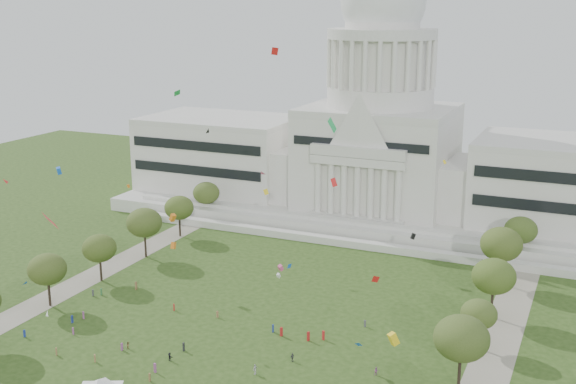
# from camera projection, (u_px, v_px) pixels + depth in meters

# --- Properties ---
(ground) EXTENTS (400.00, 400.00, 0.00)m
(ground) POSITION_uv_depth(u_px,v_px,m) (184.00, 384.00, 125.84)
(ground) COLOR #284215
(ground) RESTS_ON ground
(capitol) EXTENTS (160.00, 64.50, 91.30)m
(capitol) POSITION_uv_depth(u_px,v_px,m) (378.00, 146.00, 220.83)
(capitol) COLOR beige
(capitol) RESTS_ON ground
(path_left) EXTENTS (8.00, 160.00, 0.04)m
(path_left) POSITION_uv_depth(u_px,v_px,m) (78.00, 284.00, 171.13)
(path_left) COLOR gray
(path_left) RESTS_ON ground
(path_right) EXTENTS (8.00, 160.00, 0.04)m
(path_right) POSITION_uv_depth(u_px,v_px,m) (492.00, 362.00, 133.69)
(path_right) COLOR gray
(path_right) RESTS_ON ground
(row_tree_l_2) EXTENTS (8.42, 8.42, 11.97)m
(row_tree_l_2) POSITION_uv_depth(u_px,v_px,m) (47.00, 269.00, 156.59)
(row_tree_l_2) COLOR black
(row_tree_l_2) RESTS_ON ground
(row_tree_r_2) EXTENTS (9.55, 9.55, 13.58)m
(row_tree_r_2) POSITION_uv_depth(u_px,v_px,m) (462.00, 338.00, 121.62)
(row_tree_r_2) COLOR black
(row_tree_r_2) RESTS_ON ground
(row_tree_l_3) EXTENTS (8.12, 8.12, 11.55)m
(row_tree_l_3) POSITION_uv_depth(u_px,v_px,m) (99.00, 248.00, 171.01)
(row_tree_l_3) COLOR black
(row_tree_l_3) RESTS_ON ground
(row_tree_r_3) EXTENTS (7.01, 7.01, 9.98)m
(row_tree_r_3) POSITION_uv_depth(u_px,v_px,m) (479.00, 314.00, 137.28)
(row_tree_r_3) COLOR black
(row_tree_r_3) RESTS_ON ground
(row_tree_l_4) EXTENTS (9.29, 9.29, 13.21)m
(row_tree_l_4) POSITION_uv_depth(u_px,v_px,m) (144.00, 223.00, 187.10)
(row_tree_l_4) COLOR black
(row_tree_l_4) RESTS_ON ground
(row_tree_r_4) EXTENTS (9.19, 9.19, 13.06)m
(row_tree_r_4) POSITION_uv_depth(u_px,v_px,m) (494.00, 276.00, 150.36)
(row_tree_r_4) COLOR black
(row_tree_r_4) RESTS_ON ground
(row_tree_l_5) EXTENTS (8.33, 8.33, 11.85)m
(row_tree_l_5) POSITION_uv_depth(u_px,v_px,m) (179.00, 208.00, 204.25)
(row_tree_l_5) COLOR black
(row_tree_l_5) RESTS_ON ground
(row_tree_r_5) EXTENTS (9.82, 9.82, 13.96)m
(row_tree_r_5) POSITION_uv_depth(u_px,v_px,m) (501.00, 244.00, 168.55)
(row_tree_r_5) COLOR black
(row_tree_r_5) RESTS_ON ground
(row_tree_l_6) EXTENTS (8.19, 8.19, 11.64)m
(row_tree_l_6) POSITION_uv_depth(u_px,v_px,m) (206.00, 193.00, 220.98)
(row_tree_l_6) COLOR black
(row_tree_l_6) RESTS_ON ground
(row_tree_r_6) EXTENTS (8.42, 8.42, 11.97)m
(row_tree_r_6) POSITION_uv_depth(u_px,v_px,m) (521.00, 230.00, 183.83)
(row_tree_r_6) COLOR black
(row_tree_r_6) RESTS_ON ground
(person_2) EXTENTS (0.89, 0.83, 1.56)m
(person_2) POSITION_uv_depth(u_px,v_px,m) (376.00, 371.00, 128.71)
(person_2) COLOR #994C8C
(person_2) RESTS_ON ground
(person_4) EXTENTS (0.80, 1.22, 1.95)m
(person_4) POSITION_uv_depth(u_px,v_px,m) (255.00, 369.00, 129.01)
(person_4) COLOR silver
(person_4) RESTS_ON ground
(person_5) EXTENTS (1.62, 1.23, 1.64)m
(person_5) POSITION_uv_depth(u_px,v_px,m) (170.00, 357.00, 134.00)
(person_5) COLOR #26262B
(person_5) RESTS_ON ground
(person_8) EXTENTS (0.82, 0.74, 1.44)m
(person_8) POSITION_uv_depth(u_px,v_px,m) (128.00, 345.00, 138.72)
(person_8) COLOR olive
(person_8) RESTS_ON ground
(person_10) EXTENTS (0.90, 1.13, 1.69)m
(person_10) POSITION_uv_depth(u_px,v_px,m) (292.00, 357.00, 133.69)
(person_10) COLOR #4C4C51
(person_10) RESTS_ON ground
(distant_crowd) EXTENTS (61.98, 41.22, 1.91)m
(distant_crowd) POSITION_uv_depth(u_px,v_px,m) (183.00, 335.00, 142.67)
(distant_crowd) COLOR navy
(distant_crowd) RESTS_ON ground
(kite_swarm) EXTENTS (86.91, 105.10, 65.09)m
(kite_swarm) POSITION_uv_depth(u_px,v_px,m) (205.00, 231.00, 125.22)
(kite_swarm) COLOR yellow
(kite_swarm) RESTS_ON ground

